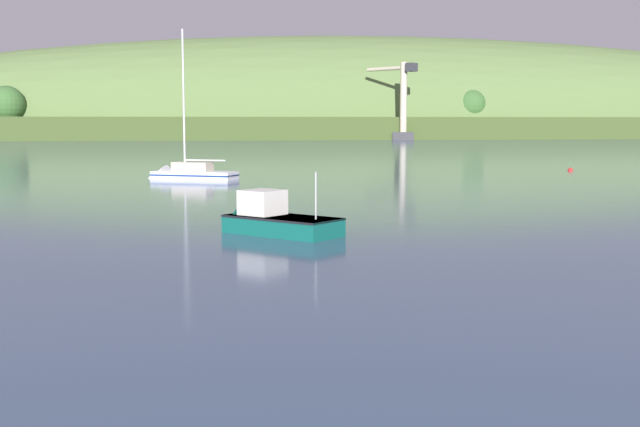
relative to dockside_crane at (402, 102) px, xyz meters
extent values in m
cube|color=#3C4E24|center=(-24.16, 19.99, -6.50)|extent=(438.09, 83.56, 5.70)
ellipsoid|color=#56703D|center=(-1.61, 37.44, -9.35)|extent=(352.42, 87.50, 57.99)
sphere|color=#38602D|center=(-97.53, 5.69, -0.49)|extent=(9.05, 9.05, 9.05)
sphere|color=#38602D|center=(20.78, 16.88, -0.53)|extent=(8.92, 8.92, 8.92)
cube|color=#4C4C51|center=(0.24, -0.27, -8.35)|extent=(5.27, 5.27, 2.00)
cylinder|color=#BCB293|center=(0.24, -0.27, 1.13)|extent=(1.70, 1.70, 16.97)
cylinder|color=#BCB293|center=(-3.26, 3.59, 8.26)|extent=(9.46, 10.28, 0.93)
cube|color=#333338|center=(1.82, -2.01, 8.26)|extent=(3.16, 3.14, 2.04)
cube|color=white|center=(-36.04, -136.90, -9.32)|extent=(6.82, 4.27, 1.18)
cone|color=white|center=(-39.07, -135.78, -9.32)|extent=(2.24, 2.50, 2.06)
cube|color=navy|center=(-36.04, -136.90, -9.01)|extent=(6.83, 4.29, 0.12)
cube|color=#BCB299|center=(-36.19, -136.85, -8.38)|extent=(3.24, 2.38, 0.71)
cylinder|color=silver|center=(-36.80, -136.62, -3.37)|extent=(0.15, 0.15, 10.73)
cylinder|color=silver|center=(-35.20, -137.21, -7.87)|extent=(3.23, 1.29, 0.12)
cube|color=#0F564C|center=(-29.28, -167.90, -9.17)|extent=(4.83, 4.48, 1.05)
cone|color=#0F564C|center=(-31.05, -166.44, -9.17)|extent=(1.71, 1.86, 1.83)
cube|color=black|center=(-29.28, -167.90, -8.68)|extent=(4.85, 4.52, 0.08)
cube|color=silver|center=(-30.06, -167.25, -8.15)|extent=(2.03, 2.04, 0.98)
cube|color=#192833|center=(-30.57, -166.83, -8.00)|extent=(0.87, 1.03, 0.55)
cylinder|color=#B2B2B7|center=(-28.02, -168.94, -7.75)|extent=(0.06, 0.06, 1.78)
sphere|color=red|center=(-3.21, -126.89, -9.35)|extent=(0.49, 0.49, 0.49)
cylinder|color=black|center=(-3.21, -126.89, -9.06)|extent=(0.04, 0.04, 0.08)
camera|label=1|loc=(-29.23, -199.18, -5.01)|focal=45.49mm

